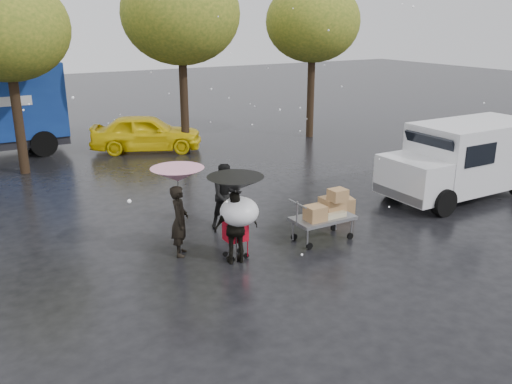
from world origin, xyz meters
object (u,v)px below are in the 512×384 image
person_pink (180,221)px  vendor_cart (326,211)px  person_black (236,228)px  shopping_cart (239,215)px  yellow_taxi (146,133)px  white_van (464,158)px

person_pink → vendor_cart: person_pink is taller
person_pink → person_black: size_ratio=1.00×
person_black → shopping_cart: size_ratio=1.11×
person_pink → yellow_taxi: (2.70, 10.00, -0.07)m
person_black → vendor_cart: 2.47m
person_pink → shopping_cart: size_ratio=1.11×
white_van → person_pink: bearing=178.3°
person_black → vendor_cart: (2.47, 0.07, -0.09)m
shopping_cart → person_black: bearing=-145.7°
person_black → yellow_taxi: (1.81, 10.99, -0.07)m
person_pink → yellow_taxi: bearing=11.2°
shopping_cart → yellow_taxi: yellow_taxi is taller
person_pink → white_van: (8.91, -0.26, 0.35)m
person_pink → person_black: same height
person_pink → yellow_taxi: 10.36m
white_van → person_black: bearing=-174.8°
person_black → white_van: white_van is taller
person_black → vendor_cart: bearing=-165.1°
person_pink → vendor_cart: bearing=-79.0°
vendor_cart → shopping_cart: (-2.36, -0.00, 0.34)m
person_black → yellow_taxi: 11.14m
person_pink → shopping_cart: (0.99, -0.92, 0.25)m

